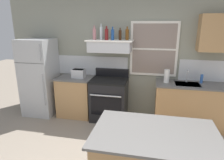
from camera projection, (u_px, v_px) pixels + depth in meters
name	position (u px, v px, depth m)	size (l,w,h in m)	color
back_wall	(125.00, 57.00, 4.40)	(5.40, 0.11, 2.70)	gray
refrigerator	(40.00, 77.00, 4.56)	(0.70, 0.72, 1.75)	#B7BABC
counter_left_of_stove	(76.00, 96.00, 4.56)	(0.79, 0.63, 0.91)	tan
toaster	(79.00, 73.00, 4.37)	(0.30, 0.20, 0.19)	silver
stove_range	(109.00, 99.00, 4.37)	(0.76, 0.69, 1.09)	black
range_hood_shelf	(110.00, 46.00, 4.13)	(0.96, 0.52, 0.24)	silver
bottle_rose_pink	(94.00, 34.00, 4.15)	(0.07, 0.07, 0.29)	#C67F84
bottle_clear_tall	(101.00, 33.00, 4.15)	(0.06, 0.06, 0.33)	silver
bottle_red_label_wine	(107.00, 34.00, 4.05)	(0.07, 0.07, 0.28)	maroon
bottle_blue_liqueur	(113.00, 34.00, 4.03)	(0.07, 0.07, 0.27)	#1E478C
bottle_brown_stout	(120.00, 35.00, 4.05)	(0.06, 0.06, 0.25)	#381E0F
bottle_amber_wine	(127.00, 34.00, 4.06)	(0.07, 0.07, 0.27)	brown
counter_right_with_sink	(190.00, 105.00, 4.06)	(1.43, 0.63, 0.91)	tan
sink_faucet	(187.00, 74.00, 4.00)	(0.03, 0.17, 0.28)	silver
paper_towel_roll	(167.00, 76.00, 4.00)	(0.11, 0.11, 0.27)	white
dish_soap_bottle	(202.00, 79.00, 3.97)	(0.06, 0.06, 0.18)	blue
upper_cabinet_right	(217.00, 33.00, 3.73)	(0.64, 0.32, 0.70)	tan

